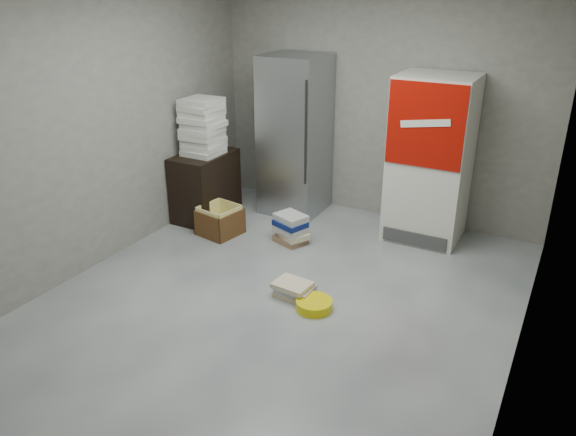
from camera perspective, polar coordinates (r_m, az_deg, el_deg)
The scene contains 10 objects.
ground at distance 5.07m, azimuth -1.52°, elevation -9.05°, with size 5.00×5.00×0.00m, color #AFAFAB.
room_shell at distance 4.38m, azimuth -1.78°, elevation 11.21°, with size 4.04×5.04×2.82m.
steel_fridge at distance 6.82m, azimuth 0.72°, elevation 8.34°, with size 0.70×0.72×1.90m.
coke_cooler at distance 6.26m, azimuth 14.26°, elevation 5.81°, with size 0.80×0.73×1.80m.
wood_shelf at distance 6.82m, azimuth -8.38°, elevation 3.24°, with size 0.50×0.80×0.80m, color black.
supply_box_stack at distance 6.60m, azimuth -8.68°, elevation 9.14°, with size 0.44×0.44×0.65m.
phonebook_stack_main at distance 6.16m, azimuth 0.31°, elevation -1.11°, with size 0.43×0.39×0.33m.
phonebook_stack_side at distance 5.19m, azimuth 0.62°, elevation -7.26°, with size 0.36×0.30×0.15m.
cardboard_box at distance 6.44m, azimuth -6.94°, elevation -0.44°, with size 0.48×0.48×0.34m.
bucket_lid at distance 5.03m, azimuth 2.67°, elevation -8.78°, with size 0.33×0.33×0.09m, color yellow.
Camera 1 is at (2.15, -3.70, 2.73)m, focal length 35.00 mm.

